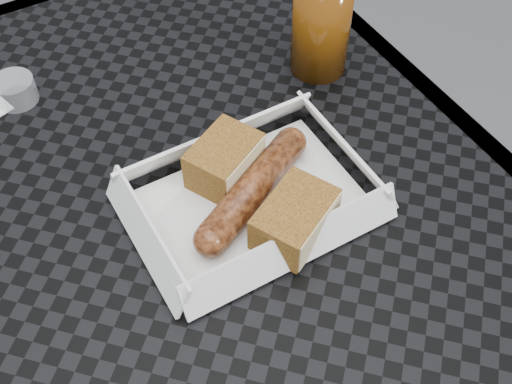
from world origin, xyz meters
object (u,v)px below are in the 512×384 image
(drink_glass, at_px, (321,22))
(bratwurst, at_px, (253,189))
(food_tray, at_px, (251,202))
(patio_table, at_px, (135,235))

(drink_glass, bearing_deg, bratwurst, -140.57)
(food_tray, relative_size, bratwurst, 1.29)
(food_tray, xyz_separation_m, bratwurst, (0.00, 0.00, 0.02))
(patio_table, xyz_separation_m, drink_glass, (0.29, 0.07, 0.14))
(patio_table, distance_m, bratwurst, 0.17)
(patio_table, bearing_deg, drink_glass, 13.44)
(bratwurst, relative_size, drink_glass, 1.27)
(bratwurst, bearing_deg, drink_glass, 39.43)
(patio_table, distance_m, food_tray, 0.16)
(patio_table, bearing_deg, food_tray, -35.04)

